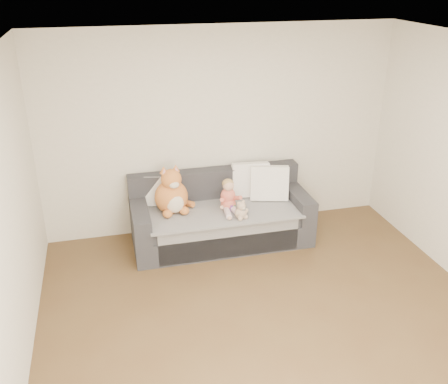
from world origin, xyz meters
name	(u,v)px	position (x,y,z in m)	size (l,w,h in m)	color
room_shell	(275,200)	(0.00, 0.42, 1.30)	(5.00, 5.00, 5.00)	brown
sofa	(220,218)	(-0.10, 2.06, 0.31)	(2.20, 0.94, 0.85)	#2A2A30
cushion_left	(161,190)	(-0.80, 2.30, 0.66)	(0.44, 0.27, 0.39)	white
cushion_right_back	(250,180)	(0.35, 2.29, 0.69)	(0.50, 0.27, 0.45)	white
cushion_right_front	(269,183)	(0.55, 2.12, 0.69)	(0.52, 0.34, 0.45)	white
toddler	(229,198)	(-0.03, 1.93, 0.64)	(0.29, 0.41, 0.40)	#CE5848
plush_cat	(172,194)	(-0.70, 2.07, 0.70)	(0.50, 0.46, 0.62)	#C36B2B
teddy_bear	(241,211)	(0.06, 1.68, 0.57)	(0.18, 0.15, 0.23)	tan
plush_cow	(242,210)	(0.09, 1.75, 0.54)	(0.14, 0.22, 0.18)	white
sippy_cup	(231,206)	(-0.01, 1.90, 0.53)	(0.10, 0.07, 0.11)	#703591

